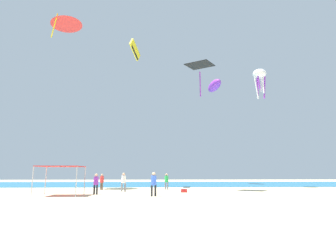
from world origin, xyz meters
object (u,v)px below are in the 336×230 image
object	(u,v)px
person_near_tent	(102,180)
person_rightmost	(96,182)
person_far_shore	(154,182)
kite_inflatable_purple	(214,86)
person_central	(124,180)
kite_delta_red	(67,22)
kite_diamond_black	(200,67)
canopy_tent	(61,167)
person_leftmost	(166,180)
kite_parafoil_yellow	(135,50)
cooler_box	(184,190)
kite_octopus_white	(260,75)

from	to	relation	value
person_near_tent	person_rightmost	size ratio (longest dim) A/B	0.98
person_far_shore	kite_inflatable_purple	distance (m)	30.65
person_central	person_far_shore	distance (m)	6.42
person_central	kite_delta_red	world-z (taller)	kite_delta_red
person_far_shore	kite_diamond_black	bearing A→B (deg)	-154.78
canopy_tent	kite_inflatable_purple	bearing A→B (deg)	52.27
person_leftmost	kite_parafoil_yellow	world-z (taller)	kite_parafoil_yellow
kite_parafoil_yellow	person_far_shore	bearing A→B (deg)	-153.07
kite_diamond_black	kite_inflatable_purple	size ratio (longest dim) A/B	0.66
canopy_tent	person_rightmost	bearing A→B (deg)	20.67
person_far_shore	cooler_box	bearing A→B (deg)	-152.17
kite_octopus_white	person_central	bearing A→B (deg)	151.20
person_rightmost	kite_delta_red	distance (m)	22.54
person_far_shore	kite_octopus_white	distance (m)	23.81
cooler_box	kite_diamond_black	world-z (taller)	kite_diamond_black
kite_delta_red	person_leftmost	bearing A→B (deg)	-62.91
person_rightmost	kite_octopus_white	bearing A→B (deg)	63.51
person_far_shore	cooler_box	size ratio (longest dim) A/B	3.24
kite_inflatable_purple	person_near_tent	bearing A→B (deg)	129.20
person_central	person_leftmost	bearing A→B (deg)	39.64
person_leftmost	person_rightmost	world-z (taller)	person_rightmost
person_central	cooler_box	size ratio (longest dim) A/B	3.15
canopy_tent	person_central	xyz separation A→B (m)	(4.60, 4.68, -1.16)
person_leftmost	person_far_shore	xyz separation A→B (m)	(-1.36, -8.75, 0.08)
person_leftmost	person_near_tent	bearing A→B (deg)	-140.54
person_near_tent	kite_parafoil_yellow	distance (m)	18.43
person_rightmost	cooler_box	distance (m)	8.10
kite_diamond_black	kite_parafoil_yellow	bearing A→B (deg)	171.45
cooler_box	kite_diamond_black	xyz separation A→B (m)	(2.20, 2.67, 13.32)
canopy_tent	kite_parafoil_yellow	distance (m)	21.24
kite_parafoil_yellow	cooler_box	bearing A→B (deg)	-133.84
canopy_tent	person_near_tent	world-z (taller)	canopy_tent
canopy_tent	person_leftmost	distance (m)	11.87
person_leftmost	person_central	bearing A→B (deg)	-105.69
person_near_tent	person_far_shore	bearing A→B (deg)	174.49
person_leftmost	kite_delta_red	world-z (taller)	kite_delta_red
canopy_tent	person_rightmost	world-z (taller)	canopy_tent
kite_octopus_white	kite_parafoil_yellow	bearing A→B (deg)	125.49
person_central	cooler_box	bearing A→B (deg)	-8.75
kite_parafoil_yellow	kite_diamond_black	xyz separation A→B (m)	(7.86, -6.82, -4.97)
person_near_tent	person_rightmost	xyz separation A→B (m)	(0.73, -6.67, 0.02)
person_leftmost	person_central	xyz separation A→B (m)	(-4.32, -3.06, 0.05)
person_near_tent	cooler_box	distance (m)	9.53
kite_diamond_black	person_leftmost	bearing A→B (deg)	-172.84
person_far_shore	person_near_tent	bearing A→B (deg)	-86.29
kite_delta_red	kite_inflatable_purple	size ratio (longest dim) A/B	0.95
kite_parafoil_yellow	kite_diamond_black	distance (m)	11.54
canopy_tent	kite_diamond_black	size ratio (longest dim) A/B	0.88
person_rightmost	kite_diamond_black	bearing A→B (deg)	59.99
cooler_box	person_far_shore	bearing A→B (deg)	-123.01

